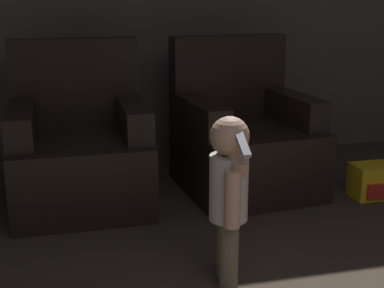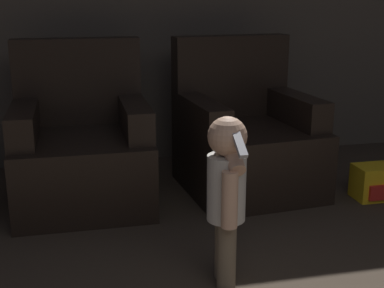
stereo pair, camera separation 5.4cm
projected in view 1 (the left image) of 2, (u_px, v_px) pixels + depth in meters
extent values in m
cube|color=black|center=(82.00, 170.00, 3.44)|extent=(0.85, 0.87, 0.46)
cube|color=black|center=(75.00, 82.00, 3.63)|extent=(0.85, 0.16, 0.58)
cube|color=black|center=(22.00, 124.00, 3.27)|extent=(0.16, 0.71, 0.20)
cube|color=black|center=(133.00, 118.00, 3.42)|extent=(0.16, 0.71, 0.20)
cube|color=black|center=(246.00, 158.00, 3.69)|extent=(0.93, 0.95, 0.46)
cube|color=black|center=(228.00, 76.00, 3.87)|extent=(0.86, 0.24, 0.58)
cube|color=black|center=(200.00, 115.00, 3.49)|extent=(0.23, 0.72, 0.20)
cube|color=black|center=(293.00, 108.00, 3.71)|extent=(0.23, 0.72, 0.20)
cylinder|color=brown|center=(226.00, 246.00, 2.56)|extent=(0.09, 0.09, 0.32)
cylinder|color=brown|center=(229.00, 255.00, 2.47)|extent=(0.09, 0.09, 0.32)
cylinder|color=#B7B2A8|center=(229.00, 188.00, 2.43)|extent=(0.18, 0.18, 0.31)
sphere|color=tan|center=(230.00, 136.00, 2.36)|extent=(0.18, 0.18, 0.18)
cylinder|color=tan|center=(233.00, 199.00, 2.33)|extent=(0.07, 0.07, 0.26)
cylinder|color=tan|center=(233.00, 149.00, 2.38)|extent=(0.07, 0.26, 0.19)
cube|color=#99999E|center=(242.00, 142.00, 2.26)|extent=(0.04, 0.16, 0.10)
cube|color=yellow|center=(371.00, 181.00, 3.59)|extent=(0.26, 0.20, 0.23)
cube|color=red|center=(380.00, 191.00, 3.49)|extent=(0.18, 0.02, 0.10)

